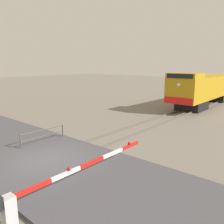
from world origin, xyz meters
TOP-DOWN VIEW (x-y plane):
  - ground_plane at (0.00, 0.00)m, footprint 160.00×160.00m
  - rail_track_left at (-0.72, 0.00)m, footprint 0.08×80.00m
  - rail_track_right at (0.72, 0.00)m, footprint 0.08×80.00m
  - road_surface at (0.00, 0.00)m, footprint 36.00×6.22m
  - locomotive at (0.00, 22.41)m, footprint 3.07×15.77m
  - crossing_gate at (3.35, -2.49)m, footprint 0.36×7.19m
  - guard_railing at (-2.58, 1.41)m, footprint 0.08×3.06m

SIDE VIEW (x-z plane):
  - ground_plane at x=0.00m, z-range 0.00..0.00m
  - rail_track_left at x=-0.72m, z-range 0.00..0.15m
  - rail_track_right at x=0.72m, z-range 0.00..0.15m
  - road_surface at x=0.00m, z-range 0.00..0.15m
  - guard_railing at x=-2.58m, z-range 0.15..1.10m
  - crossing_gate at x=3.35m, z-range 0.17..1.40m
  - locomotive at x=0.00m, z-range 0.09..4.13m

